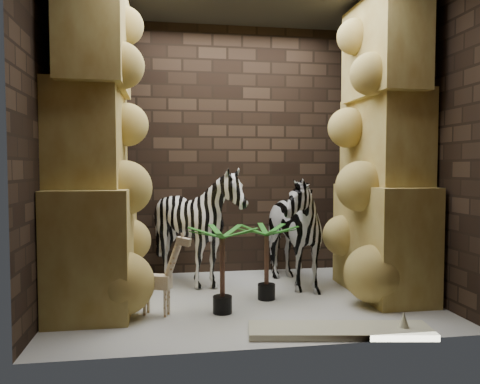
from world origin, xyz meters
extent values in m
plane|color=beige|center=(0.00, 0.00, 0.00)|extent=(3.50, 3.50, 0.00)
plane|color=#2E2117|center=(0.00, 1.25, 1.50)|extent=(3.50, 0.00, 3.50)
plane|color=#2E2117|center=(0.00, -1.25, 1.50)|extent=(3.50, 0.00, 3.50)
plane|color=#2E2117|center=(-1.75, 0.00, 1.50)|extent=(0.00, 3.00, 3.00)
plane|color=#2E2117|center=(1.75, 0.00, 1.50)|extent=(0.00, 3.00, 3.00)
imported|color=white|center=(0.52, 0.46, 0.70)|extent=(0.84, 1.28, 1.40)
imported|color=white|center=(-0.42, 0.58, 0.58)|extent=(1.18, 1.39, 1.16)
cube|color=beige|center=(0.57, -1.05, 0.03)|extent=(1.45, 0.56, 0.05)
camera|label=1|loc=(-0.76, -4.43, 1.28)|focal=35.02mm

